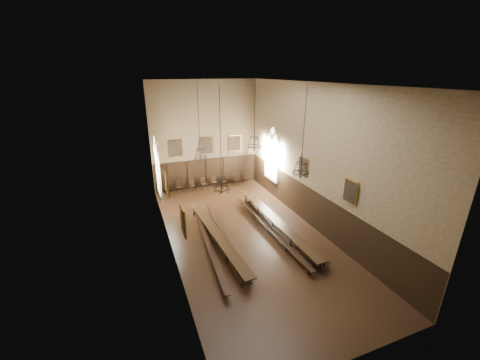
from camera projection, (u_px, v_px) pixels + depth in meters
floor at (246, 236)px, 18.16m from camera, size 9.00×18.00×0.02m
ceiling at (248, 83)px, 15.01m from camera, size 9.00×18.00×0.02m
wall_back at (205, 136)px, 24.45m from camera, size 9.00×0.02×9.00m
wall_front at (364, 254)px, 8.72m from camera, size 9.00×0.02×9.00m
wall_left at (166, 177)px, 15.05m from camera, size 0.02×18.00×9.00m
wall_right at (314, 159)px, 18.12m from camera, size 0.02×18.00×9.00m
wainscot_panelling at (247, 218)px, 17.72m from camera, size 9.00×18.00×2.50m
table_left at (217, 238)px, 17.29m from camera, size 1.14×9.03×0.70m
table_right at (275, 224)px, 18.77m from camera, size 0.79×9.74×0.76m
bench_left_outer at (207, 243)px, 16.97m from camera, size 0.91×9.20×0.41m
bench_left_inner at (225, 237)px, 17.60m from camera, size 0.76×9.01×0.41m
bench_right_inner at (268, 229)px, 18.43m from camera, size 0.44×9.51×0.43m
bench_right_outer at (280, 224)px, 19.08m from camera, size 0.65×9.61×0.43m
chair_0 at (167, 191)px, 24.31m from camera, size 0.48×0.48×0.98m
chair_1 at (179, 189)px, 24.71m from camera, size 0.45×0.45×0.92m
chair_2 at (193, 187)px, 25.00m from camera, size 0.53×0.53×0.95m
chair_3 at (204, 186)px, 25.36m from camera, size 0.51×0.51×0.99m
chair_4 at (214, 184)px, 25.70m from camera, size 0.54×0.54×1.02m
chair_5 at (224, 183)px, 25.96m from camera, size 0.47×0.47×0.93m
chair_6 at (235, 181)px, 26.39m from camera, size 0.47×0.47×0.94m
chair_7 at (245, 180)px, 26.76m from camera, size 0.50×0.50×0.91m
chandelier_back_left at (200, 152)px, 17.57m from camera, size 0.77×0.77×4.43m
chandelier_back_right at (254, 142)px, 19.46m from camera, size 0.91×0.91×4.27m
chandelier_front_left at (221, 181)px, 14.00m from camera, size 0.77×0.77×4.84m
chandelier_front_right at (301, 167)px, 14.70m from camera, size 0.81×0.81×4.37m
portrait_back_0 at (175, 149)px, 23.73m from camera, size 1.10×0.12×1.40m
portrait_back_1 at (206, 146)px, 24.62m from camera, size 1.10×0.12×1.40m
portrait_back_2 at (235, 143)px, 25.50m from camera, size 1.10×0.12×1.40m
portrait_left_0 at (167, 184)px, 16.24m from camera, size 0.12×1.00×1.30m
portrait_left_1 at (183, 221)px, 12.32m from camera, size 0.12×1.00×1.30m
portrait_right_0 at (303, 167)px, 19.23m from camera, size 0.12×1.00×1.30m
portrait_right_1 at (350, 191)px, 15.30m from camera, size 0.12×1.00×1.30m
window_right at (272, 154)px, 23.28m from camera, size 0.20×2.20×4.60m
window_left at (157, 167)px, 20.26m from camera, size 0.20×2.20×4.60m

